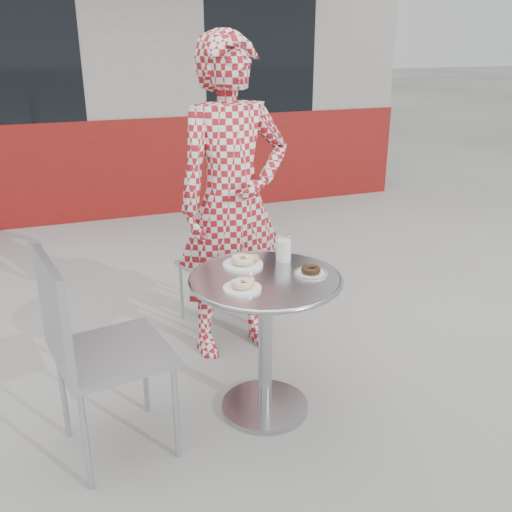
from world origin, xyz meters
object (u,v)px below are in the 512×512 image
object	(u,v)px
bistro_table	(265,311)
chair_far	(216,288)
seated_person	(233,202)
milk_cup	(283,249)
plate_near	(243,285)
plate_checker	(311,272)
chair_left	(114,392)
plate_far	(244,262)

from	to	relation	value
bistro_table	chair_far	bearing A→B (deg)	86.98
chair_far	seated_person	xyz separation A→B (m)	(0.01, -0.33, 0.66)
seated_person	milk_cup	bearing A→B (deg)	-84.83
plate_near	milk_cup	bearing A→B (deg)	40.21
plate_near	plate_checker	distance (m)	0.35
bistro_table	chair_left	xyz separation A→B (m)	(-0.73, -0.04, -0.25)
plate_checker	milk_cup	world-z (taller)	milk_cup
plate_checker	chair_far	bearing A→B (deg)	98.26
chair_far	plate_far	world-z (taller)	chair_far
milk_cup	chair_far	bearing A→B (deg)	97.20
chair_left	milk_cup	distance (m)	1.03
chair_left	chair_far	bearing A→B (deg)	-47.00
chair_far	plate_near	bearing A→B (deg)	62.06
plate_far	plate_checker	world-z (taller)	plate_far
bistro_table	seated_person	xyz separation A→B (m)	(0.07, 0.66, 0.35)
milk_cup	plate_far	bearing A→B (deg)	179.32
chair_far	chair_left	bearing A→B (deg)	35.12
chair_far	chair_left	xyz separation A→B (m)	(-0.78, -1.03, 0.05)
bistro_table	chair_left	size ratio (longest dim) A/B	0.76
plate_far	milk_cup	xyz separation A→B (m)	(0.21, -0.00, 0.04)
seated_person	plate_far	size ratio (longest dim) A/B	9.29
seated_person	plate_far	world-z (taller)	seated_person
bistro_table	plate_near	bearing A→B (deg)	-147.20
plate_far	plate_checker	distance (m)	0.33
seated_person	plate_near	xyz separation A→B (m)	(-0.21, -0.76, -0.16)
bistro_table	plate_far	bearing A→B (deg)	106.78
plate_far	plate_near	world-z (taller)	plate_far
chair_left	plate_checker	xyz separation A→B (m)	(0.93, -0.02, 0.44)
chair_far	milk_cup	world-z (taller)	milk_cup
seated_person	milk_cup	distance (m)	0.52
chair_far	plate_far	xyz separation A→B (m)	(-0.10, -0.83, 0.50)
plate_near	plate_checker	size ratio (longest dim) A/B	1.06
chair_left	milk_cup	bearing A→B (deg)	-87.23
chair_far	plate_far	size ratio (longest dim) A/B	4.07
seated_person	plate_checker	world-z (taller)	seated_person
bistro_table	seated_person	size ratio (longest dim) A/B	0.40
plate_near	milk_cup	world-z (taller)	milk_cup
bistro_table	plate_checker	distance (m)	0.28
chair_far	seated_person	bearing A→B (deg)	74.62
bistro_table	chair_far	distance (m)	1.04
bistro_table	plate_checker	size ratio (longest dim) A/B	4.56
plate_far	milk_cup	distance (m)	0.21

